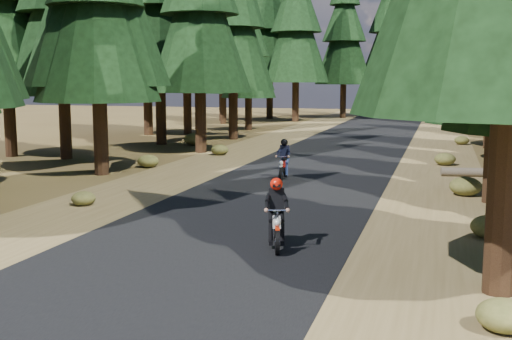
{
  "coord_description": "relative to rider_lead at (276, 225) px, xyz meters",
  "views": [
    {
      "loc": [
        4.68,
        -14.53,
        3.48
      ],
      "look_at": [
        0.0,
        1.5,
        1.1
      ],
      "focal_mm": 45.0,
      "sensor_mm": 36.0,
      "label": 1
    }
  ],
  "objects": [
    {
      "name": "understory_shrubs",
      "position": [
        -0.24,
        9.89,
        -0.21
      ],
      "size": [
        16.23,
        31.72,
        0.66
      ],
      "color": "#474C1E",
      "rests_on": "ground"
    },
    {
      "name": "road",
      "position": [
        -1.46,
        7.0,
        -0.48
      ],
      "size": [
        6.0,
        100.0,
        0.01
      ],
      "primitive_type": "cube",
      "color": "black",
      "rests_on": "ground"
    },
    {
      "name": "ground",
      "position": [
        -1.46,
        2.0,
        -0.49
      ],
      "size": [
        120.0,
        120.0,
        0.0
      ],
      "primitive_type": "plane",
      "color": "#463419",
      "rests_on": "ground"
    },
    {
      "name": "rider_follow",
      "position": [
        -2.06,
        8.98,
        -0.02
      ],
      "size": [
        0.6,
        1.6,
        1.4
      ],
      "rotation": [
        0.0,
        0.0,
        3.23
      ],
      "color": "#96120A",
      "rests_on": "road"
    },
    {
      "name": "rider_lead",
      "position": [
        0.0,
        0.0,
        0.0
      ],
      "size": [
        0.92,
        1.69,
        1.44
      ],
      "rotation": [
        0.0,
        0.0,
        3.43
      ],
      "color": "silver",
      "rests_on": "road"
    },
    {
      "name": "shoulder_r",
      "position": [
        3.14,
        7.0,
        -0.48
      ],
      "size": [
        3.2,
        100.0,
        0.01
      ],
      "primitive_type": "cube",
      "color": "brown",
      "rests_on": "ground"
    },
    {
      "name": "shoulder_l",
      "position": [
        -6.06,
        7.0,
        -0.48
      ],
      "size": [
        3.2,
        100.0,
        0.01
      ],
      "primitive_type": "cube",
      "color": "brown",
      "rests_on": "ground"
    }
  ]
}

